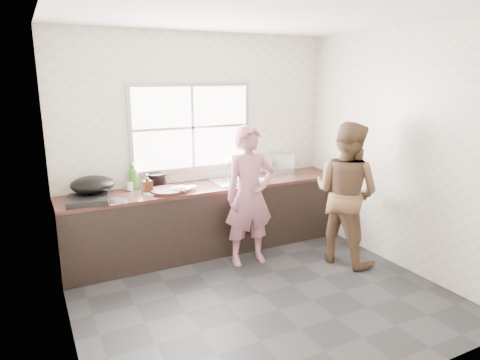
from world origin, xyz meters
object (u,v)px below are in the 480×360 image
glass_jar (130,186)px  wok (93,185)px  woman (249,200)px  bottle_green (133,176)px  bottle_brown_short (161,179)px  bowl_crabs (240,179)px  plate_food (153,193)px  pot_lid_right (134,188)px  cutting_board (168,191)px  dish_rack (279,164)px  pot_lid_left (114,201)px  bottle_brown_tall (147,184)px  bowl_held (262,180)px  person_side (346,193)px  bowl_mince (181,190)px  burner (88,200)px

glass_jar → wok: size_ratio=0.21×
woman → bottle_green: bearing=151.2°
bottle_brown_short → bowl_crabs: bearing=-14.9°
woman → plate_food: bearing=160.3°
pot_lid_right → plate_food: bearing=-65.4°
pot_lid_right → glass_jar: bearing=-142.1°
bottle_brown_short → wok: size_ratio=0.34×
plate_food → wok: (-0.64, 0.14, 0.14)m
cutting_board → glass_jar: size_ratio=4.17×
dish_rack → pot_lid_left: dish_rack is taller
bottle_brown_tall → pot_lid_left: bearing=-155.6°
woman → bowl_held: 0.52m
bowl_held → pot_lid_right: (-1.51, 0.44, -0.03)m
bottle_green → bottle_brown_tall: bearing=-68.7°
cutting_board → pot_lid_left: cutting_board is taller
person_side → bowl_mince: bearing=43.9°
bottle_brown_tall → dish_rack: size_ratio=0.57×
bottle_green → burner: (-0.57, -0.34, -0.13)m
plate_food → bottle_brown_short: 0.38m
bowl_mince → bowl_crabs: size_ratio=1.20×
person_side → bowl_mince: (-1.73, 0.86, 0.05)m
plate_food → bottle_brown_tall: bottle_brown_tall is taller
cutting_board → bottle_green: 0.48m
bottle_brown_short → pot_lid_right: bearing=180.0°
plate_food → woman: bearing=-25.1°
person_side → bowl_mince: size_ratio=7.77×
bowl_held → bottle_brown_tall: 1.43m
cutting_board → bottle_brown_short: bottle_brown_short is taller
cutting_board → person_side: bearing=-25.8°
person_side → wok: bearing=48.4°
wok → dish_rack: bearing=2.2°
person_side → wok: (-2.68, 1.08, 0.17)m
bowl_held → dish_rack: bearing=37.7°
bottle_brown_short → pot_lid_right: 0.35m
pot_lid_left → pot_lid_right: (0.32, 0.44, -0.00)m
bowl_crabs → cutting_board: bearing=-175.1°
glass_jar → pot_lid_left: (-0.26, -0.39, -0.04)m
bowl_crabs → bowl_held: size_ratio=0.89×
burner → pot_lid_left: size_ratio=1.55×
pot_lid_left → pot_lid_right: bearing=54.0°
person_side → dish_rack: (-0.20, 1.17, 0.15)m
bowl_crabs → glass_jar: size_ratio=1.82×
wok → bowl_held: bearing=-7.7°
glass_jar → burner: (-0.52, -0.29, -0.02)m
bottle_green → dish_rack: bottle_green is taller
bowl_held → person_side: bearing=-50.3°
bowl_mince → bowl_held: 1.06m
woman → bowl_crabs: size_ratio=8.53×
bowl_crabs → wok: 1.80m
bowl_mince → plate_food: bowl_mince is taller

